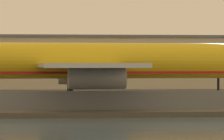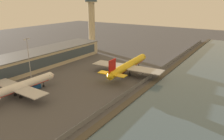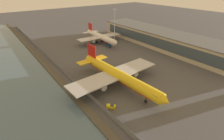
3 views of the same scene
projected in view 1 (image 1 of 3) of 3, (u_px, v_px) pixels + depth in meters
The scene contains 5 objects.
ground_plane at pixel (30, 104), 81.12m from camera, with size 500.00×500.00×0.00m, color #4C4C51.
shoreline_seawall at pixel (22, 114), 60.70m from camera, with size 320.00×3.00×0.50m.
perimeter_fence at pixel (24, 102), 65.17m from camera, with size 280.00×0.10×2.23m.
cargo_jet_yellow at pixel (89, 62), 79.94m from camera, with size 49.90×43.22×13.51m.
baggage_tug at pixel (199, 103), 69.76m from camera, with size 3.44×3.34×1.80m.
Camera 1 is at (3.18, -81.65, 4.94)m, focal length 105.00 mm.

